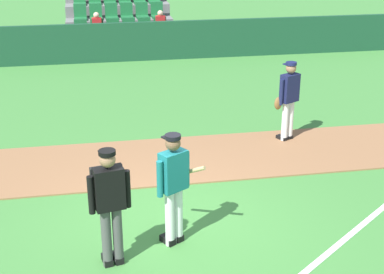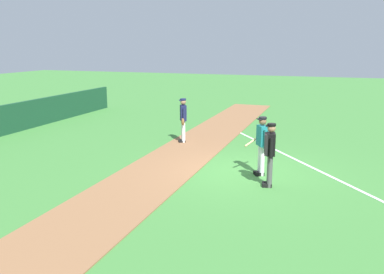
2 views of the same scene
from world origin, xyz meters
TOP-DOWN VIEW (x-y plane):
  - ground_plane at (0.00, 0.00)m, footprint 80.00×80.00m
  - infield_dirt_path at (0.00, 2.57)m, footprint 28.00×2.29m
  - foul_line_chalk at (3.00, -0.50)m, footprint 9.58×7.38m
  - batter_teal_jersey at (-0.02, -0.44)m, footprint 0.74×0.70m
  - umpire_home_plate at (-0.96, -0.82)m, footprint 0.58×0.36m
  - runner_navy_jersey at (3.00, 3.18)m, footprint 0.65×0.42m

SIDE VIEW (x-z plane):
  - ground_plane at x=0.00m, z-range 0.00..0.00m
  - foul_line_chalk at x=3.00m, z-range 0.00..0.01m
  - infield_dirt_path at x=0.00m, z-range 0.00..0.03m
  - runner_navy_jersey at x=3.00m, z-range 0.08..1.84m
  - batter_teal_jersey at x=-0.02m, z-range 0.09..1.85m
  - umpire_home_plate at x=-0.96m, z-range 0.12..1.88m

